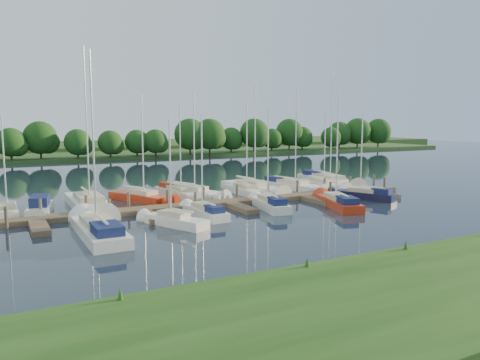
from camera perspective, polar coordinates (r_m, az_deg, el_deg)
name	(u,v)px	position (r m, az deg, el deg)	size (l,w,h in m)	color
ground	(273,222)	(35.76, 4.03, -5.08)	(260.00, 260.00, 0.00)	#182131
near_bank	(456,283)	(24.10, 24.84, -11.32)	(90.00, 10.00, 0.50)	#1B4112
dock	(230,204)	(41.99, -1.21, -2.92)	(40.00, 6.00, 0.40)	brown
mooring_pilings	(225,198)	(42.92, -1.88, -2.16)	(38.24, 2.84, 2.00)	#473D33
far_shore	(91,154)	(106.56, -17.67, 3.02)	(180.00, 30.00, 0.60)	#264119
distant_hill	(74,147)	(131.18, -19.59, 3.86)	(220.00, 40.00, 1.40)	#315826
treeline	(116,138)	(93.79, -14.87, 4.92)	(145.66, 9.80, 8.27)	#38281C
sailboat_n_0	(7,212)	(42.38, -26.51, -3.51)	(1.56, 6.46, 8.42)	white
motorboat	(40,209)	(41.99, -23.22, -3.29)	(2.61, 6.10, 1.83)	white
sailboat_n_2	(89,206)	(42.66, -17.88, -3.01)	(2.71, 11.32, 14.32)	white
sailboat_n_3	(142,198)	(45.38, -11.84, -2.21)	(4.75, 7.91, 10.38)	#B52A10
sailboat_n_4	(179,193)	(47.59, -7.46, -1.62)	(2.98, 7.88, 10.00)	white
sailboat_n_5	(193,194)	(47.27, -5.75, -1.71)	(4.63, 8.35, 10.81)	white
sailboat_n_6	(246,191)	(48.70, 0.69, -1.41)	(1.83, 7.55, 9.74)	white
sailboat_n_7	(253,189)	(50.37, 1.64, -1.11)	(3.41, 9.79, 12.32)	white
sailboat_n_8	(292,186)	(52.38, 6.39, -0.79)	(4.00, 9.15, 11.46)	white
sailboat_n_9	(323,185)	(54.15, 10.03, -0.64)	(2.46, 7.49, 9.49)	white
sailboat_n_10	(328,181)	(57.19, 10.67, -0.17)	(3.47, 11.21, 14.00)	white
sailboat_s_0	(98,231)	(32.77, -16.92, -5.94)	(2.45, 9.98, 12.66)	white
sailboat_s_1	(174,222)	(34.64, -8.09, -5.07)	(3.63, 6.05, 8.15)	white
sailboat_s_2	(205,213)	(37.56, -4.35, -3.98)	(1.79, 6.54, 8.49)	white
sailboat_s_3	(269,205)	(40.78, 3.59, -3.06)	(2.75, 7.09, 9.15)	white
sailboat_s_4	(338,203)	(42.50, 11.80, -2.78)	(3.95, 8.10, 10.38)	#B52A10
sailboat_s_5	(364,196)	(47.34, 14.88, -1.85)	(3.82, 6.60, 8.77)	#101736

